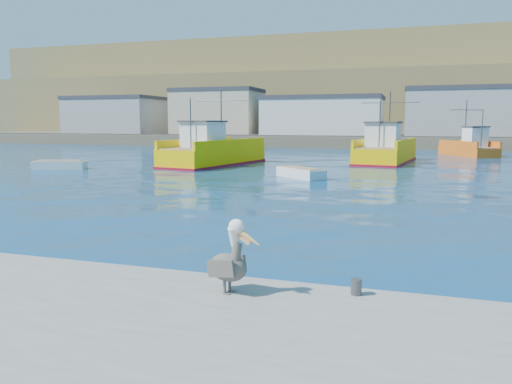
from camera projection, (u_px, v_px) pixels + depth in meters
ground at (256, 259)px, 13.34m from camera, size 260.00×260.00×0.00m
dock_bollards at (233, 275)px, 9.86m from camera, size 36.20×0.20×0.30m
far_shore at (398, 99)px, 115.20m from camera, size 200.00×81.00×24.00m
trawler_yellow_a at (213, 152)px, 42.78m from camera, size 5.99×12.25×6.57m
trawler_yellow_b at (385, 151)px, 45.26m from camera, size 5.43×11.58×6.50m
boat_orange at (470, 147)px, 53.51m from camera, size 5.83×7.75×5.95m
skiff_left at (60, 166)px, 38.89m from camera, size 4.15×2.61×0.85m
skiff_mid at (301, 174)px, 32.85m from camera, size 3.76×3.59×0.84m
pelican at (230, 261)px, 9.18m from camera, size 1.14×0.62×1.41m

